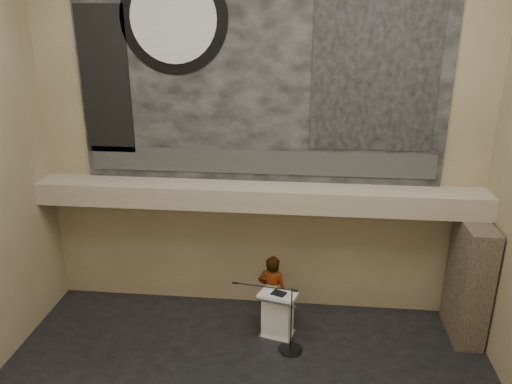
# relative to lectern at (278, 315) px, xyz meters

# --- Properties ---
(wall_back) EXTENTS (10.00, 0.02, 8.50)m
(wall_back) POSITION_rel_lectern_xyz_m (-0.54, 1.40, 3.70)
(wall_back) COLOR #7D6F4F
(wall_back) RESTS_ON floor
(soffit) EXTENTS (10.00, 0.80, 0.50)m
(soffit) POSITION_rel_lectern_xyz_m (-0.54, 1.00, 2.40)
(soffit) COLOR gray
(soffit) RESTS_ON wall_back
(sprinkler_left) EXTENTS (0.04, 0.04, 0.06)m
(sprinkler_left) POSITION_rel_lectern_xyz_m (-2.14, 0.95, 2.12)
(sprinkler_left) COLOR #B2893D
(sprinkler_left) RESTS_ON soffit
(sprinkler_right) EXTENTS (0.04, 0.04, 0.06)m
(sprinkler_right) POSITION_rel_lectern_xyz_m (1.36, 0.95, 2.12)
(sprinkler_right) COLOR #B2893D
(sprinkler_right) RESTS_ON soffit
(banner) EXTENTS (8.00, 0.05, 5.00)m
(banner) POSITION_rel_lectern_xyz_m (-0.54, 1.37, 5.15)
(banner) COLOR black
(banner) RESTS_ON wall_back
(banner_text_strip) EXTENTS (7.76, 0.02, 0.55)m
(banner_text_strip) POSITION_rel_lectern_xyz_m (-0.54, 1.33, 3.10)
(banner_text_strip) COLOR #2C2C2C
(banner_text_strip) RESTS_ON banner
(banner_clock_rim) EXTENTS (2.30, 0.02, 2.30)m
(banner_clock_rim) POSITION_rel_lectern_xyz_m (-2.34, 1.33, 6.15)
(banner_clock_rim) COLOR black
(banner_clock_rim) RESTS_ON banner
(banner_clock_face) EXTENTS (1.84, 0.02, 1.84)m
(banner_clock_face) POSITION_rel_lectern_xyz_m (-2.34, 1.31, 6.15)
(banner_clock_face) COLOR silver
(banner_clock_face) RESTS_ON banner
(banner_building_print) EXTENTS (2.60, 0.02, 3.60)m
(banner_building_print) POSITION_rel_lectern_xyz_m (1.86, 1.33, 5.25)
(banner_building_print) COLOR black
(banner_building_print) RESTS_ON banner
(banner_brick_print) EXTENTS (1.10, 0.02, 3.20)m
(banner_brick_print) POSITION_rel_lectern_xyz_m (-3.94, 1.33, 4.85)
(banner_brick_print) COLOR black
(banner_brick_print) RESTS_ON banner
(stone_pier) EXTENTS (0.60, 1.40, 2.70)m
(stone_pier) POSITION_rel_lectern_xyz_m (4.11, 0.55, 0.80)
(stone_pier) COLOR #3D3125
(stone_pier) RESTS_ON floor
(lectern) EXTENTS (0.91, 0.74, 1.14)m
(lectern) POSITION_rel_lectern_xyz_m (0.00, 0.00, 0.00)
(lectern) COLOR silver
(lectern) RESTS_ON floor
(binder) EXTENTS (0.36, 0.33, 0.04)m
(binder) POSITION_rel_lectern_xyz_m (0.02, -0.04, 0.56)
(binder) COLOR black
(binder) RESTS_ON lectern
(papers) EXTENTS (0.24, 0.29, 0.00)m
(papers) POSITION_rel_lectern_xyz_m (-0.13, -0.02, 0.55)
(papers) COLOR white
(papers) RESTS_ON lectern
(speaker_person) EXTENTS (0.74, 0.57, 1.82)m
(speaker_person) POSITION_rel_lectern_xyz_m (-0.15, 0.33, 0.36)
(speaker_person) COLOR white
(speaker_person) RESTS_ON floor
(mic_stand) EXTENTS (1.52, 0.52, 1.51)m
(mic_stand) POSITION_rel_lectern_xyz_m (0.27, -0.45, -0.32)
(mic_stand) COLOR black
(mic_stand) RESTS_ON floor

